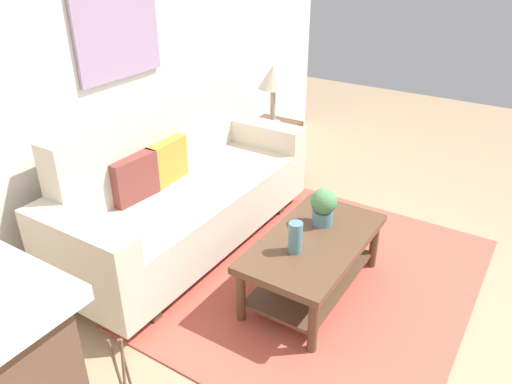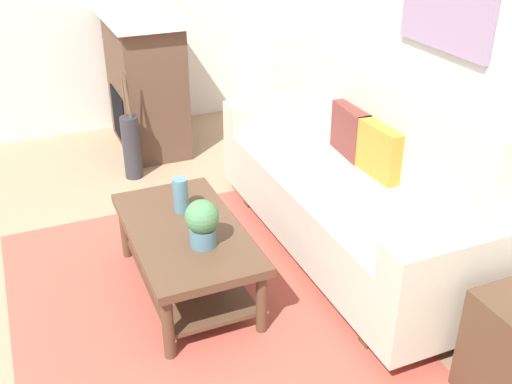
# 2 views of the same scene
# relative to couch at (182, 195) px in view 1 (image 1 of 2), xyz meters

# --- Properties ---
(ground_plane) EXTENTS (9.74, 9.74, 0.00)m
(ground_plane) POSITION_rel_couch_xyz_m (0.14, -1.62, -0.43)
(ground_plane) COLOR #9E7F60
(wall_back) EXTENTS (5.74, 0.10, 2.70)m
(wall_back) POSITION_rel_couch_xyz_m (0.14, 0.54, 0.92)
(wall_back) COLOR silver
(wall_back) RESTS_ON ground_plane
(area_rug) EXTENTS (2.37, 1.96, 0.01)m
(area_rug) POSITION_rel_couch_xyz_m (0.14, -1.12, -0.42)
(area_rug) COLOR #B24C3D
(area_rug) RESTS_ON ground_plane
(couch) EXTENTS (2.19, 0.84, 1.08)m
(couch) POSITION_rel_couch_xyz_m (0.00, 0.00, 0.00)
(couch) COLOR beige
(couch) RESTS_ON ground_plane
(throw_pillow_maroon) EXTENTS (0.37, 0.15, 0.32)m
(throw_pillow_maroon) POSITION_rel_couch_xyz_m (-0.34, 0.13, 0.25)
(throw_pillow_maroon) COLOR brown
(throw_pillow_maroon) RESTS_ON couch
(throw_pillow_orange) EXTENTS (0.36, 0.13, 0.32)m
(throw_pillow_orange) POSITION_rel_couch_xyz_m (-0.00, 0.13, 0.25)
(throw_pillow_orange) COLOR orange
(throw_pillow_orange) RESTS_ON couch
(coffee_table) EXTENTS (1.10, 0.60, 0.43)m
(coffee_table) POSITION_rel_couch_xyz_m (-0.01, -1.12, -0.12)
(coffee_table) COLOR #513826
(coffee_table) RESTS_ON ground_plane
(tabletop_vase) EXTENTS (0.09, 0.09, 0.21)m
(tabletop_vase) POSITION_rel_couch_xyz_m (-0.20, -1.08, 0.10)
(tabletop_vase) COLOR slate
(tabletop_vase) RESTS_ON coffee_table
(potted_plant_tabletop) EXTENTS (0.18, 0.18, 0.26)m
(potted_plant_tabletop) POSITION_rel_couch_xyz_m (0.19, -1.08, 0.14)
(potted_plant_tabletop) COLOR slate
(potted_plant_tabletop) RESTS_ON coffee_table
(side_table) EXTENTS (0.44, 0.44, 0.56)m
(side_table) POSITION_rel_couch_xyz_m (1.39, 0.03, -0.15)
(side_table) COLOR #513826
(side_table) RESTS_ON ground_plane
(table_lamp) EXTENTS (0.28, 0.28, 0.57)m
(table_lamp) POSITION_rel_couch_xyz_m (1.39, 0.03, 0.56)
(table_lamp) COLOR gray
(table_lamp) RESTS_ON side_table
(floor_vase_branch_a) EXTENTS (0.05, 0.04, 0.36)m
(floor_vase_branch_a) POSITION_rel_couch_xyz_m (-1.59, -1.07, 0.26)
(floor_vase_branch_a) COLOR brown
(floor_vase_branch_a) RESTS_ON floor_vase
(floor_vase_branch_b) EXTENTS (0.04, 0.02, 0.36)m
(floor_vase_branch_b) POSITION_rel_couch_xyz_m (-1.62, -1.05, 0.26)
(floor_vase_branch_b) COLOR brown
(floor_vase_branch_b) RESTS_ON floor_vase
(floor_vase_branch_c) EXTENTS (0.04, 0.01, 0.36)m
(floor_vase_branch_c) POSITION_rel_couch_xyz_m (-1.62, -1.09, 0.26)
(floor_vase_branch_c) COLOR brown
(floor_vase_branch_c) RESTS_ON floor_vase
(framed_painting) EXTENTS (0.76, 0.03, 0.67)m
(framed_painting) POSITION_rel_couch_xyz_m (-0.00, 0.47, 1.17)
(framed_painting) COLOR gray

